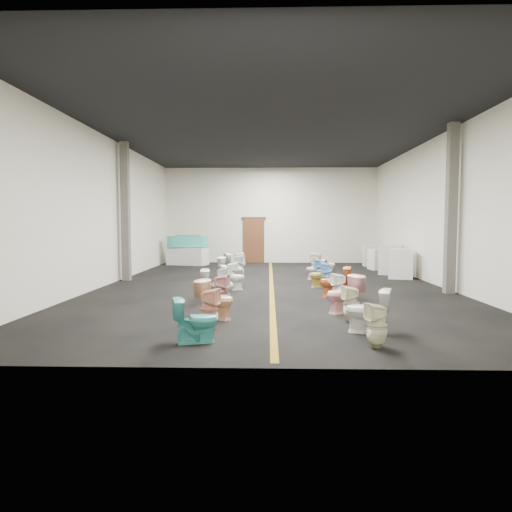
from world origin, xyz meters
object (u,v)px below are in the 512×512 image
(appliance_crate_d, at_px, (371,255))
(toilet_left_4, at_px, (218,286))
(toilet_left_0, at_px, (196,320))
(toilet_left_9, at_px, (239,267))
(toilet_right_2, at_px, (351,304))
(appliance_crate_b, at_px, (391,260))
(toilet_left_7, at_px, (231,274))
(toilet_right_4, at_px, (339,289))
(toilet_right_6, at_px, (328,277))
(toilet_right_0, at_px, (377,325))
(toilet_left_1, at_px, (209,309))
(toilet_left_2, at_px, (216,300))
(toilet_right_3, at_px, (344,294))
(toilet_right_1, at_px, (367,311))
(appliance_crate_a, at_px, (400,264))
(appliance_crate_c, at_px, (379,259))
(toilet_left_8, at_px, (231,269))
(toilet_left_10, at_px, (235,264))
(display_table, at_px, (188,256))
(toilet_right_8, at_px, (319,271))
(toilet_right_7, at_px, (322,275))
(toilet_left_11, at_px, (238,262))
(bathtub, at_px, (188,241))
(toilet_left_5, at_px, (223,281))
(toilet_right_10, at_px, (316,264))
(toilet_right_9, at_px, (316,269))
(toilet_left_3, at_px, (221,292))
(toilet_left_6, at_px, (232,277))

(appliance_crate_d, xyz_separation_m, toilet_left_4, (-5.70, -9.33, -0.07))
(toilet_left_0, bearing_deg, toilet_left_9, -16.79)
(toilet_right_2, bearing_deg, appliance_crate_b, 151.38)
(toilet_left_7, height_order, toilet_right_4, toilet_right_4)
(toilet_right_6, bearing_deg, toilet_right_0, 10.34)
(toilet_left_1, height_order, toilet_left_2, toilet_left_2)
(toilet_right_3, bearing_deg, toilet_right_1, -20.98)
(appliance_crate_a, distance_m, toilet_right_0, 9.23)
(toilet_left_1, xyz_separation_m, toilet_right_2, (2.61, 0.72, -0.02))
(appliance_crate_c, relative_size, appliance_crate_d, 0.90)
(toilet_left_8, relative_size, toilet_right_1, 1.05)
(toilet_right_6, bearing_deg, appliance_crate_c, 165.28)
(toilet_right_2, distance_m, toilet_right_3, 0.87)
(appliance_crate_d, xyz_separation_m, toilet_left_10, (-5.69, -3.62, -0.07))
(display_table, height_order, appliance_crate_a, appliance_crate_a)
(toilet_right_8, bearing_deg, toilet_right_7, -4.57)
(toilet_left_9, bearing_deg, toilet_left_4, -168.98)
(toilet_left_11, bearing_deg, bathtub, 14.09)
(appliance_crate_c, relative_size, toilet_right_1, 1.09)
(toilet_left_7, relative_size, toilet_right_2, 1.01)
(toilet_left_5, height_order, toilet_right_1, toilet_right_1)
(toilet_left_10, height_order, toilet_right_10, toilet_right_10)
(toilet_left_7, distance_m, toilet_right_2, 5.68)
(toilet_left_4, height_order, toilet_left_7, toilet_left_4)
(appliance_crate_d, relative_size, toilet_right_8, 1.21)
(toilet_left_10, bearing_deg, toilet_left_9, 169.90)
(toilet_left_1, height_order, toilet_right_3, toilet_right_3)
(appliance_crate_d, relative_size, toilet_left_9, 1.18)
(toilet_right_3, bearing_deg, appliance_crate_c, 137.69)
(bathtub, bearing_deg, toilet_left_2, -83.87)
(appliance_crate_a, bearing_deg, toilet_left_11, 162.24)
(appliance_crate_c, height_order, toilet_left_1, appliance_crate_c)
(display_table, bearing_deg, toilet_right_9, -45.21)
(toilet_left_1, bearing_deg, display_table, 24.61)
(toilet_left_8, height_order, toilet_right_9, toilet_left_8)
(toilet_left_1, bearing_deg, toilet_right_8, -9.70)
(bathtub, height_order, toilet_right_2, bathtub)
(display_table, bearing_deg, toilet_right_4, -62.28)
(toilet_right_6, bearing_deg, appliance_crate_d, 169.71)
(toilet_left_2, height_order, toilet_left_3, toilet_left_3)
(toilet_left_6, xyz_separation_m, toilet_left_10, (-0.19, 3.76, 0.04))
(display_table, bearing_deg, toilet_right_7, -54.08)
(appliance_crate_a, bearing_deg, toilet_left_7, -160.66)
(toilet_right_1, distance_m, toilet_right_2, 0.89)
(toilet_right_8, bearing_deg, toilet_left_7, -80.10)
(appliance_crate_b, height_order, toilet_left_2, appliance_crate_b)
(bathtub, xyz_separation_m, toilet_left_1, (2.62, -12.58, -0.70))
(toilet_left_5, distance_m, toilet_left_6, 1.00)
(toilet_left_1, bearing_deg, toilet_left_7, 13.70)
(toilet_left_1, height_order, toilet_right_6, toilet_right_6)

